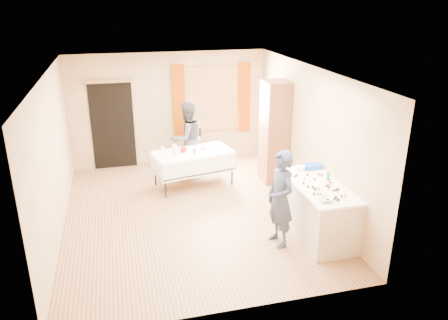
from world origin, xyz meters
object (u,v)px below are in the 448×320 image
object	(u,v)px
counter	(317,210)
chair	(195,157)
cabinet	(275,132)
party_table	(193,165)
girl	(281,199)
woman	(187,138)

from	to	relation	value
counter	chair	size ratio (longest dim) A/B	1.76
cabinet	party_table	distance (m)	1.84
girl	woman	size ratio (longest dim) A/B	0.96
party_table	girl	xyz separation A→B (m)	(0.91, -2.62, 0.34)
cabinet	counter	distance (m)	2.45
chair	cabinet	bearing A→B (deg)	-35.34
counter	party_table	size ratio (longest dim) A/B	0.95
party_table	woman	world-z (taller)	woman
cabinet	party_table	bearing A→B (deg)	175.43
cabinet	chair	size ratio (longest dim) A/B	2.25
counter	chair	bearing A→B (deg)	112.90
counter	woman	bearing A→B (deg)	116.94
cabinet	woman	xyz separation A→B (m)	(-1.72, 0.82, -0.25)
chair	counter	bearing A→B (deg)	-68.72
cabinet	chair	bearing A→B (deg)	146.29
woman	counter	bearing A→B (deg)	92.98
party_table	chair	xyz separation A→B (m)	(0.19, 0.88, -0.16)
chair	woman	size ratio (longest dim) A/B	0.58
cabinet	counter	size ratio (longest dim) A/B	1.28
counter	girl	size ratio (longest dim) A/B	1.07
counter	chair	xyz separation A→B (m)	(-1.43, 3.39, -0.17)
girl	cabinet	bearing A→B (deg)	151.74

